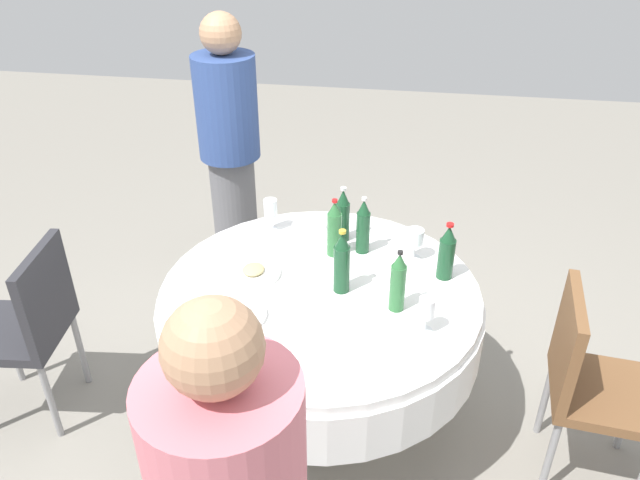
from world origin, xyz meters
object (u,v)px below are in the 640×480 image
object	(u,v)px
wine_glass_front	(427,309)
plate_right	(239,315)
bottle_green_mid	(334,229)
wine_glass_north	(270,209)
bottle_green_front	(398,283)
bottle_dark_green_far	(342,263)
dining_table	(320,317)
wine_glass_far	(415,237)
person_east	(230,152)
chair_north	(31,321)
chair_near	(587,376)
bottle_dark_green_north	(343,216)
bottle_dark_green_east	(447,253)
bottle_dark_green_outer	(363,227)
plate_inner	(254,272)

from	to	relation	value
wine_glass_front	plate_right	size ratio (longest dim) A/B	0.69
bottle_green_mid	wine_glass_north	world-z (taller)	bottle_green_mid
bottle_green_front	plate_right	distance (m)	0.62
bottle_dark_green_far	wine_glass_front	size ratio (longest dim) A/B	1.92
dining_table	wine_glass_far	size ratio (longest dim) A/B	9.39
wine_glass_front	person_east	distance (m)	1.70
bottle_green_front	wine_glass_front	distance (m)	0.16
dining_table	chair_north	xyz separation A→B (m)	(0.14, -1.25, -0.07)
plate_right	chair_near	xyz separation A→B (m)	(-0.13, 1.34, -0.23)
wine_glass_north	plate_right	world-z (taller)	wine_glass_north
bottle_green_mid	bottle_dark_green_north	size ratio (longest dim) A/B	1.02
bottle_dark_green_east	bottle_dark_green_north	bearing A→B (deg)	-116.97
bottle_dark_green_outer	wine_glass_north	distance (m)	0.46
dining_table	bottle_dark_green_east	size ratio (longest dim) A/B	5.22
dining_table	plate_right	distance (m)	0.39
bottle_green_mid	bottle_green_front	xyz separation A→B (m)	(0.35, 0.29, -0.00)
bottle_dark_green_outer	bottle_dark_green_east	size ratio (longest dim) A/B	1.05
bottle_dark_green_far	chair_near	distance (m)	1.05
bottle_dark_green_outer	wine_glass_far	distance (m)	0.23
bottle_green_mid	chair_north	bearing A→B (deg)	-72.41
bottle_green_front	wine_glass_far	xyz separation A→B (m)	(-0.37, 0.06, -0.02)
person_east	chair_north	distance (m)	1.38
dining_table	person_east	world-z (taller)	person_east
bottle_dark_green_east	wine_glass_front	world-z (taller)	bottle_dark_green_east
wine_glass_front	plate_right	xyz separation A→B (m)	(0.03, -0.70, -0.09)
person_east	bottle_dark_green_north	bearing A→B (deg)	-75.71
wine_glass_front	chair_north	world-z (taller)	wine_glass_front
plate_right	chair_near	distance (m)	1.37
bottle_dark_green_east	plate_right	distance (m)	0.88
plate_right	dining_table	bearing A→B (deg)	130.68
bottle_green_front	chair_near	size ratio (longest dim) A/B	0.30
wine_glass_front	person_east	size ratio (longest dim) A/B	0.09
person_east	chair_near	bearing A→B (deg)	-66.63
bottle_dark_green_outer	bottle_green_mid	distance (m)	0.13
dining_table	bottle_dark_green_outer	xyz separation A→B (m)	(-0.31, 0.14, 0.27)
bottle_dark_green_north	plate_right	size ratio (longest dim) A/B	1.26
bottle_green_mid	bottle_dark_green_north	bearing A→B (deg)	171.31
bottle_green_front	wine_glass_north	distance (m)	0.81
bottle_green_front	plate_right	world-z (taller)	bottle_green_front
bottle_green_mid	plate_right	xyz separation A→B (m)	(0.50, -0.29, -0.12)
dining_table	bottle_dark_green_east	bearing A→B (deg)	108.07
dining_table	wine_glass_far	distance (m)	0.53
wine_glass_north	person_east	distance (m)	0.76
plate_inner	wine_glass_north	bearing A→B (deg)	-178.13
bottle_dark_green_north	chair_north	bearing A→B (deg)	-67.52
plate_inner	plate_right	bearing A→B (deg)	3.55
wine_glass_front	plate_right	distance (m)	0.70
wine_glass_north	wine_glass_far	bearing A→B (deg)	77.87
plate_right	person_east	world-z (taller)	person_east
bottle_dark_green_east	bottle_green_mid	size ratio (longest dim) A/B	0.94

